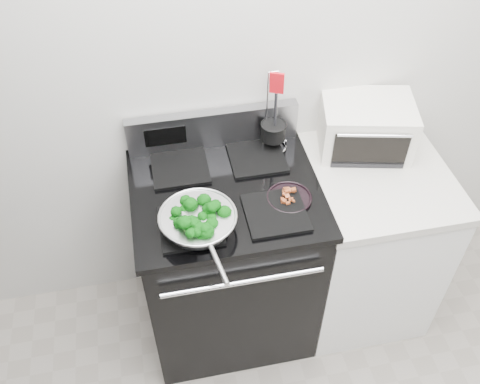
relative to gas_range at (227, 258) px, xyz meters
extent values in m
cube|color=beige|center=(0.30, 0.34, 0.86)|extent=(4.00, 0.02, 2.70)
cube|color=black|center=(0.00, 0.00, -0.03)|extent=(0.76, 0.66, 0.92)
cube|color=black|center=(0.00, 0.00, 0.45)|extent=(0.79, 0.69, 0.03)
cube|color=#99999E|center=(0.00, 0.30, 0.55)|extent=(0.76, 0.05, 0.18)
cube|color=black|center=(-0.17, -0.17, 0.47)|extent=(0.24, 0.24, 0.01)
cube|color=black|center=(0.17, -0.17, 0.47)|extent=(0.24, 0.24, 0.01)
cube|color=black|center=(-0.17, 0.17, 0.47)|extent=(0.24, 0.24, 0.01)
cube|color=black|center=(0.17, 0.17, 0.47)|extent=(0.24, 0.24, 0.01)
cube|color=white|center=(0.68, 0.00, -0.05)|extent=(0.60, 0.66, 0.88)
cube|color=beige|center=(0.68, 0.00, 0.41)|extent=(0.62, 0.68, 0.04)
torus|color=silver|center=(-0.14, -0.19, 0.54)|extent=(0.30, 0.30, 0.01)
cylinder|color=silver|center=(-0.10, -0.42, 0.53)|extent=(0.05, 0.18, 0.02)
cylinder|color=black|center=(0.24, -0.10, 0.47)|extent=(0.19, 0.19, 0.01)
cylinder|color=black|center=(0.26, 0.23, 0.55)|extent=(0.11, 0.11, 0.08)
cylinder|color=black|center=(0.26, 0.23, 0.65)|extent=(0.02, 0.02, 0.24)
cube|color=red|center=(0.26, 0.23, 0.81)|extent=(0.06, 0.03, 0.10)
cube|color=silver|center=(0.67, 0.19, 0.55)|extent=(0.46, 0.38, 0.23)
cube|color=black|center=(0.67, 0.04, 0.54)|extent=(0.31, 0.08, 0.16)
camera|label=1|loc=(-0.25, -1.55, 2.03)|focal=40.00mm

